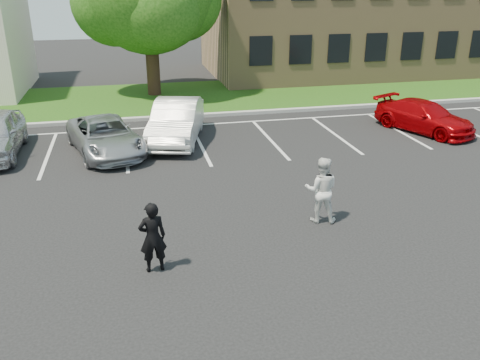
% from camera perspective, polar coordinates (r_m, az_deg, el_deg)
% --- Properties ---
extents(ground_plane, '(90.00, 90.00, 0.00)m').
position_cam_1_polar(ground_plane, '(12.54, 1.02, -6.98)').
color(ground_plane, black).
rests_on(ground_plane, ground).
extents(curb, '(40.00, 0.30, 0.15)m').
position_cam_1_polar(curb, '(23.58, -5.97, 7.15)').
color(curb, gray).
rests_on(curb, ground).
extents(grass_strip, '(44.00, 8.00, 0.08)m').
position_cam_1_polar(grass_strip, '(27.45, -7.03, 9.15)').
color(grass_strip, '#12410D').
rests_on(grass_strip, ground).
extents(stall_lines, '(34.00, 5.36, 0.01)m').
position_cam_1_polar(stall_lines, '(20.91, -1.08, 5.14)').
color(stall_lines, silver).
rests_on(stall_lines, ground).
extents(office_building, '(22.40, 10.40, 8.30)m').
position_cam_1_polar(office_building, '(36.69, 15.00, 18.33)').
color(office_building, '#A17F54').
rests_on(office_building, ground).
extents(man_black_suit, '(0.64, 0.46, 1.64)m').
position_cam_1_polar(man_black_suit, '(11.20, -9.79, -6.36)').
color(man_black_suit, black).
rests_on(man_black_suit, ground).
extents(man_white_shirt, '(1.04, 0.92, 1.78)m').
position_cam_1_polar(man_white_shirt, '(13.38, 9.11, -1.09)').
color(man_white_shirt, silver).
rests_on(man_white_shirt, ground).
extents(car_silver_minivan, '(3.22, 4.97, 1.27)m').
position_cam_1_polar(car_silver_minivan, '(19.18, -14.89, 4.78)').
color(car_silver_minivan, '#A2A4AA').
rests_on(car_silver_minivan, ground).
extents(car_white_sedan, '(2.83, 5.08, 1.58)m').
position_cam_1_polar(car_white_sedan, '(20.07, -7.17, 6.58)').
color(car_white_sedan, silver).
rests_on(car_white_sedan, ground).
extents(car_red_compact, '(3.34, 4.64, 1.25)m').
position_cam_1_polar(car_red_compact, '(22.56, 19.98, 6.70)').
color(car_red_compact, '#9A0206').
rests_on(car_red_compact, ground).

